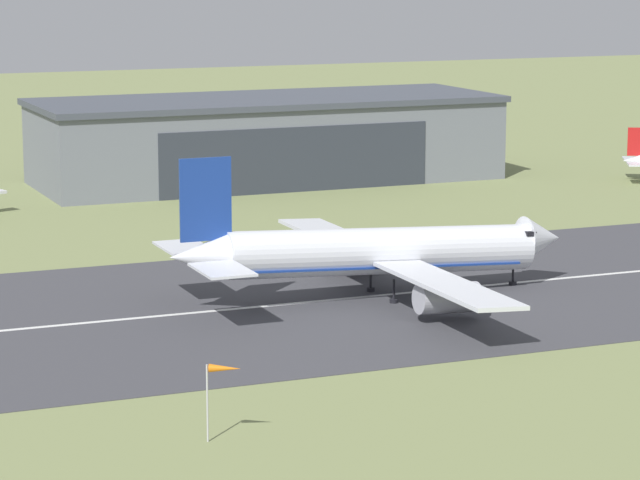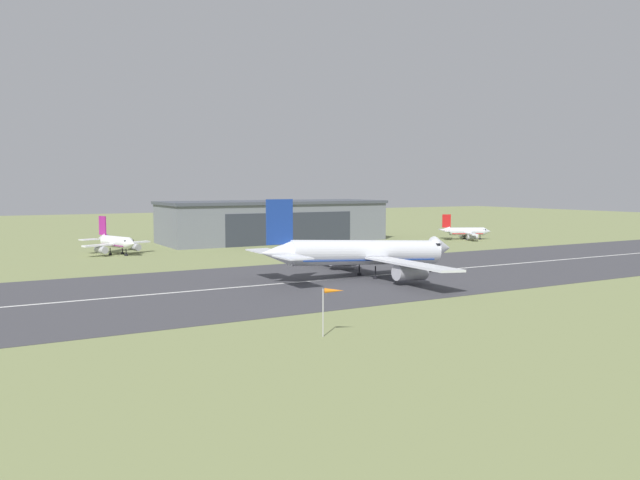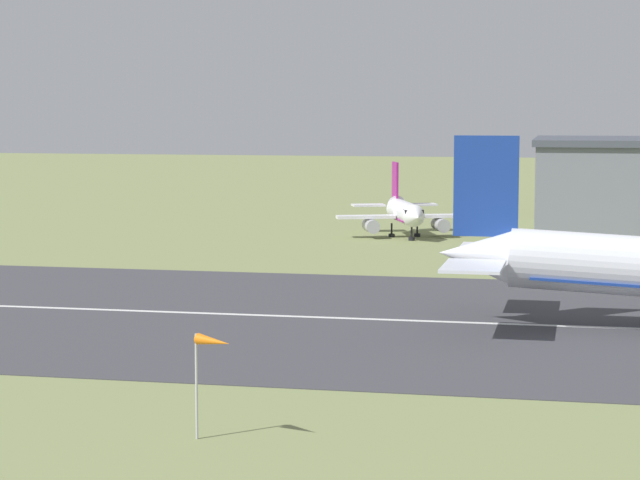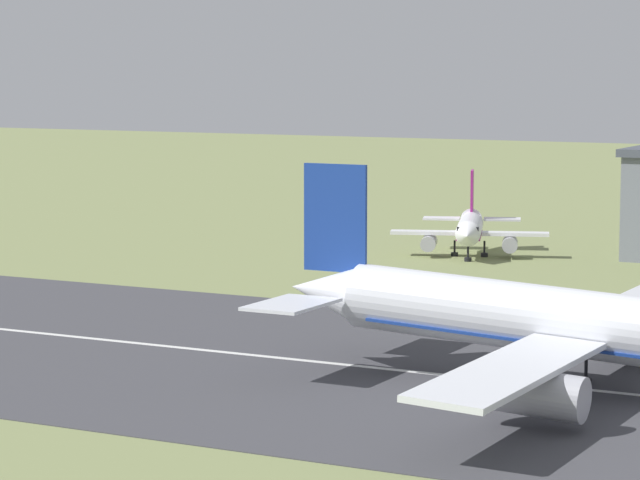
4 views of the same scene
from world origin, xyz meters
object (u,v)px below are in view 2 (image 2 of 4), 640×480
at_px(windsock_pole, 333,293).
at_px(airplane_parked_centre, 466,232).
at_px(airplane_landing, 365,253).
at_px(airplane_parked_east, 116,242).

bearing_deg(windsock_pole, airplane_parked_centre, 41.32).
bearing_deg(airplane_landing, airplane_parked_centre, 35.90).
xyz_separation_m(airplane_parked_centre, airplane_parked_east, (-108.71, 9.58, 0.61)).
height_order(airplane_parked_centre, windsock_pole, airplane_parked_centre).
relative_size(airplane_landing, airplane_parked_east, 2.69).
bearing_deg(airplane_parked_centre, airplane_landing, -144.10).
distance_m(airplane_landing, airplane_parked_east, 72.34).
bearing_deg(airplane_parked_centre, windsock_pole, -138.68).
bearing_deg(airplane_parked_east, airplane_parked_centre, -5.04).
xyz_separation_m(airplane_parked_east, windsock_pole, (3.89, -101.72, 1.90)).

